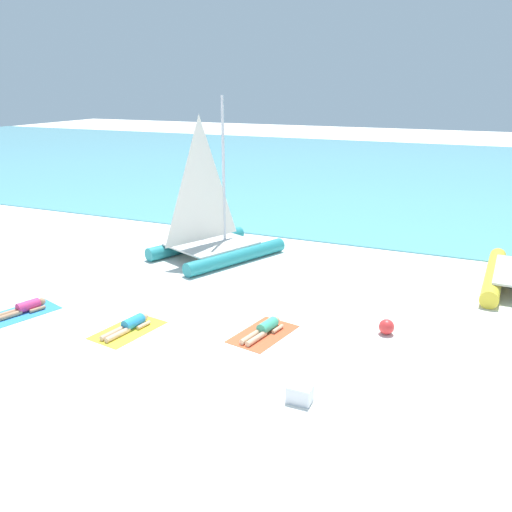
{
  "coord_description": "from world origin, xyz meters",
  "views": [
    {
      "loc": [
        6.28,
        -9.36,
        6.25
      ],
      "look_at": [
        0.0,
        5.02,
        1.2
      ],
      "focal_mm": 38.03,
      "sensor_mm": 36.0,
      "label": 1
    }
  ],
  "objects_px": {
    "towel_right": "(263,334)",
    "towel_left": "(22,313)",
    "towel_middle": "(128,330)",
    "sunbather_right": "(265,329)",
    "sailboat_teal": "(213,235)",
    "sunbather_left": "(24,308)",
    "beach_ball": "(387,327)",
    "cooler_box": "(300,394)",
    "sunbather_middle": "(130,325)"
  },
  "relations": [
    {
      "from": "towel_middle",
      "to": "sunbather_middle",
      "type": "bearing_deg",
      "value": 80.65
    },
    {
      "from": "sailboat_teal",
      "to": "sunbather_middle",
      "type": "distance_m",
      "value": 6.53
    },
    {
      "from": "sunbather_left",
      "to": "towel_right",
      "type": "xyz_separation_m",
      "value": [
        6.77,
        1.43,
        -0.13
      ]
    },
    {
      "from": "towel_left",
      "to": "sunbather_middle",
      "type": "distance_m",
      "value": 3.47
    },
    {
      "from": "sunbather_left",
      "to": "towel_middle",
      "type": "bearing_deg",
      "value": 21.39
    },
    {
      "from": "sunbather_left",
      "to": "cooler_box",
      "type": "relative_size",
      "value": 3.08
    },
    {
      "from": "towel_middle",
      "to": "cooler_box",
      "type": "xyz_separation_m",
      "value": [
        5.25,
        -1.35,
        0.17
      ]
    },
    {
      "from": "towel_right",
      "to": "sunbather_right",
      "type": "xyz_separation_m",
      "value": [
        0.01,
        0.07,
        0.13
      ]
    },
    {
      "from": "towel_left",
      "to": "towel_right",
      "type": "height_order",
      "value": "same"
    },
    {
      "from": "towel_right",
      "to": "cooler_box",
      "type": "relative_size",
      "value": 3.8
    },
    {
      "from": "sunbather_right",
      "to": "beach_ball",
      "type": "xyz_separation_m",
      "value": [
        2.91,
        1.23,
        0.07
      ]
    },
    {
      "from": "sailboat_teal",
      "to": "cooler_box",
      "type": "height_order",
      "value": "sailboat_teal"
    },
    {
      "from": "towel_left",
      "to": "sunbather_right",
      "type": "relative_size",
      "value": 1.22
    },
    {
      "from": "sailboat_teal",
      "to": "towel_middle",
      "type": "xyz_separation_m",
      "value": [
        0.88,
        -6.49,
        -0.86
      ]
    },
    {
      "from": "sunbather_right",
      "to": "sailboat_teal",
      "type": "bearing_deg",
      "value": 140.42
    },
    {
      "from": "towel_left",
      "to": "towel_right",
      "type": "relative_size",
      "value": 1.0
    },
    {
      "from": "sunbather_left",
      "to": "towel_right",
      "type": "relative_size",
      "value": 0.81
    },
    {
      "from": "towel_middle",
      "to": "cooler_box",
      "type": "distance_m",
      "value": 5.43
    },
    {
      "from": "sailboat_teal",
      "to": "sunbather_right",
      "type": "height_order",
      "value": "sailboat_teal"
    },
    {
      "from": "towel_middle",
      "to": "sunbather_right",
      "type": "relative_size",
      "value": 1.22
    },
    {
      "from": "towel_left",
      "to": "sunbather_left",
      "type": "distance_m",
      "value": 0.14
    },
    {
      "from": "cooler_box",
      "to": "sailboat_teal",
      "type": "bearing_deg",
      "value": 128.06
    },
    {
      "from": "sailboat_teal",
      "to": "sunbather_left",
      "type": "relative_size",
      "value": 3.78
    },
    {
      "from": "sunbather_middle",
      "to": "beach_ball",
      "type": "bearing_deg",
      "value": 30.7
    },
    {
      "from": "towel_middle",
      "to": "cooler_box",
      "type": "bearing_deg",
      "value": -14.41
    },
    {
      "from": "towel_right",
      "to": "towel_left",
      "type": "bearing_deg",
      "value": -167.57
    },
    {
      "from": "sunbather_middle",
      "to": "sunbather_right",
      "type": "xyz_separation_m",
      "value": [
        3.36,
        1.22,
        0.0
      ]
    },
    {
      "from": "towel_right",
      "to": "beach_ball",
      "type": "bearing_deg",
      "value": 23.86
    },
    {
      "from": "towel_middle",
      "to": "cooler_box",
      "type": "height_order",
      "value": "cooler_box"
    },
    {
      "from": "sunbather_left",
      "to": "cooler_box",
      "type": "distance_m",
      "value": 8.75
    },
    {
      "from": "sailboat_teal",
      "to": "sunbather_left",
      "type": "xyz_separation_m",
      "value": [
        -2.53,
        -6.7,
        -0.73
      ]
    },
    {
      "from": "sunbather_left",
      "to": "beach_ball",
      "type": "height_order",
      "value": "beach_ball"
    },
    {
      "from": "sailboat_teal",
      "to": "beach_ball",
      "type": "bearing_deg",
      "value": -5.82
    },
    {
      "from": "sunbather_left",
      "to": "towel_middle",
      "type": "relative_size",
      "value": 0.81
    },
    {
      "from": "cooler_box",
      "to": "sunbather_right",
      "type": "bearing_deg",
      "value": 125.54
    },
    {
      "from": "towel_middle",
      "to": "sunbather_right",
      "type": "bearing_deg",
      "value": 20.93
    },
    {
      "from": "towel_left",
      "to": "towel_right",
      "type": "bearing_deg",
      "value": 12.43
    },
    {
      "from": "sunbather_middle",
      "to": "towel_middle",
      "type": "bearing_deg",
      "value": -90.0
    },
    {
      "from": "sunbather_middle",
      "to": "towel_right",
      "type": "distance_m",
      "value": 3.54
    },
    {
      "from": "sunbather_right",
      "to": "cooler_box",
      "type": "xyz_separation_m",
      "value": [
        1.88,
        -2.64,
        0.05
      ]
    },
    {
      "from": "towel_middle",
      "to": "beach_ball",
      "type": "bearing_deg",
      "value": 21.84
    },
    {
      "from": "sunbather_left",
      "to": "towel_right",
      "type": "distance_m",
      "value": 6.93
    },
    {
      "from": "sailboat_teal",
      "to": "towel_right",
      "type": "xyz_separation_m",
      "value": [
        4.24,
        -5.27,
        -0.86
      ]
    },
    {
      "from": "towel_left",
      "to": "towel_middle",
      "type": "xyz_separation_m",
      "value": [
        3.44,
        0.28,
        0.0
      ]
    },
    {
      "from": "towel_right",
      "to": "beach_ball",
      "type": "relative_size",
      "value": 4.72
    },
    {
      "from": "sunbather_left",
      "to": "sunbather_right",
      "type": "bearing_deg",
      "value": 30.31
    },
    {
      "from": "sunbather_middle",
      "to": "sunbather_right",
      "type": "distance_m",
      "value": 3.57
    },
    {
      "from": "towel_middle",
      "to": "towel_left",
      "type": "bearing_deg",
      "value": -175.43
    },
    {
      "from": "towel_left",
      "to": "beach_ball",
      "type": "bearing_deg",
      "value": 16.03
    },
    {
      "from": "cooler_box",
      "to": "towel_right",
      "type": "bearing_deg",
      "value": 126.41
    }
  ]
}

